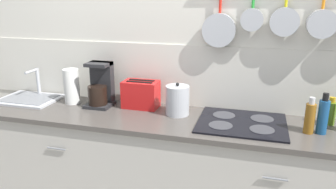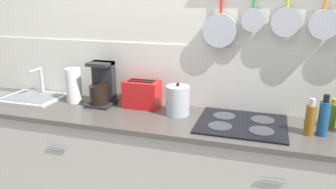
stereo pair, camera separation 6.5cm
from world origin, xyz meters
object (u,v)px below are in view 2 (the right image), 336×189
(paper_towel_roll, at_px, (74,85))
(bottle_olive_oil, at_px, (310,119))
(toaster, at_px, (142,94))
(kettle, at_px, (178,100))
(bottle_hot_sauce, at_px, (324,118))
(bottle_vinegar, at_px, (332,114))
(coffee_maker, at_px, (102,88))

(paper_towel_roll, xyz_separation_m, bottle_olive_oil, (1.68, -0.13, -0.03))
(toaster, xyz_separation_m, kettle, (0.30, -0.07, 0.00))
(toaster, relative_size, bottle_hot_sauce, 1.09)
(paper_towel_roll, relative_size, bottle_olive_oil, 1.18)
(bottle_vinegar, bearing_deg, coffee_maker, -178.20)
(toaster, bearing_deg, bottle_hot_sauce, -7.52)
(bottle_olive_oil, distance_m, bottle_vinegar, 0.24)
(bottle_hot_sauce, distance_m, bottle_vinegar, 0.19)
(paper_towel_roll, distance_m, coffee_maker, 0.24)
(coffee_maker, height_order, bottle_vinegar, coffee_maker)
(kettle, distance_m, bottle_olive_oil, 0.85)
(paper_towel_roll, xyz_separation_m, coffee_maker, (0.24, 0.01, 0.00))
(paper_towel_roll, relative_size, coffee_maker, 0.81)
(bottle_vinegar, bearing_deg, kettle, -175.14)
(bottle_olive_oil, bearing_deg, bottle_hot_sauce, 12.66)
(bottle_olive_oil, relative_size, bottle_hot_sauce, 0.89)
(kettle, bearing_deg, bottle_olive_oil, -6.94)
(kettle, bearing_deg, paper_towel_roll, 178.15)
(bottle_hot_sauce, bearing_deg, coffee_maker, 175.48)
(bottle_olive_oil, bearing_deg, kettle, 173.06)
(paper_towel_roll, distance_m, bottle_olive_oil, 1.69)
(coffee_maker, bearing_deg, toaster, 7.37)
(kettle, relative_size, bottle_olive_oil, 1.02)
(kettle, height_order, bottle_vinegar, kettle)
(toaster, distance_m, bottle_hot_sauce, 1.22)
(bottle_hot_sauce, height_order, bottle_vinegar, bottle_hot_sauce)
(kettle, height_order, bottle_hot_sauce, bottle_hot_sauce)
(coffee_maker, relative_size, toaster, 1.20)
(coffee_maker, bearing_deg, bottle_vinegar, 1.80)
(paper_towel_roll, relative_size, bottle_vinegar, 1.47)
(kettle, distance_m, bottle_vinegar, 1.00)
(coffee_maker, distance_m, bottle_olive_oil, 1.45)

